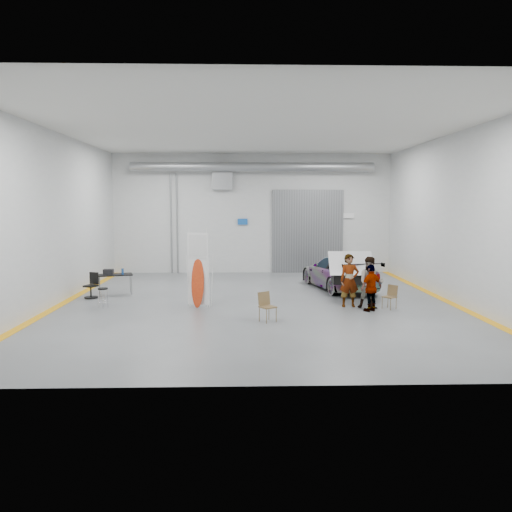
{
  "coord_description": "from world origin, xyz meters",
  "views": [
    {
      "loc": [
        -0.52,
        -17.29,
        3.5
      ],
      "look_at": [
        0.01,
        1.77,
        1.5
      ],
      "focal_mm": 35.0,
      "sensor_mm": 36.0,
      "label": 1
    }
  ],
  "objects_px": {
    "sedan_car": "(339,272)",
    "folding_chair_far": "(389,302)",
    "shop_stool": "(103,298)",
    "work_table": "(113,274)",
    "surfboard_display": "(200,276)",
    "folding_chair_near": "(268,313)",
    "person_c": "(371,288)",
    "office_chair": "(91,287)",
    "person_a": "(349,280)",
    "person_b": "(371,283)"
  },
  "relations": [
    {
      "from": "person_c",
      "to": "sedan_car",
      "type": "bearing_deg",
      "value": -119.76
    },
    {
      "from": "sedan_car",
      "to": "person_b",
      "type": "bearing_deg",
      "value": 82.79
    },
    {
      "from": "person_b",
      "to": "folding_chair_near",
      "type": "relative_size",
      "value": 1.99
    },
    {
      "from": "person_c",
      "to": "shop_stool",
      "type": "height_order",
      "value": "person_c"
    },
    {
      "from": "sedan_car",
      "to": "folding_chair_far",
      "type": "height_order",
      "value": "sedan_car"
    },
    {
      "from": "sedan_car",
      "to": "surfboard_display",
      "type": "height_order",
      "value": "surfboard_display"
    },
    {
      "from": "folding_chair_far",
      "to": "work_table",
      "type": "relative_size",
      "value": 0.57
    },
    {
      "from": "sedan_car",
      "to": "person_a",
      "type": "height_order",
      "value": "person_a"
    },
    {
      "from": "shop_stool",
      "to": "person_b",
      "type": "bearing_deg",
      "value": -2.26
    },
    {
      "from": "sedan_car",
      "to": "work_table",
      "type": "height_order",
      "value": "sedan_car"
    },
    {
      "from": "person_c",
      "to": "work_table",
      "type": "distance_m",
      "value": 9.72
    },
    {
      "from": "surfboard_display",
      "to": "folding_chair_far",
      "type": "relative_size",
      "value": 3.39
    },
    {
      "from": "shop_stool",
      "to": "work_table",
      "type": "height_order",
      "value": "work_table"
    },
    {
      "from": "person_c",
      "to": "surfboard_display",
      "type": "distance_m",
      "value": 5.7
    },
    {
      "from": "folding_chair_far",
      "to": "work_table",
      "type": "xyz_separation_m",
      "value": [
        -9.87,
        2.88,
        0.55
      ]
    },
    {
      "from": "person_a",
      "to": "folding_chair_near",
      "type": "bearing_deg",
      "value": -145.81
    },
    {
      "from": "work_table",
      "to": "folding_chair_far",
      "type": "bearing_deg",
      "value": -16.26
    },
    {
      "from": "person_b",
      "to": "office_chair",
      "type": "relative_size",
      "value": 1.88
    },
    {
      "from": "person_b",
      "to": "person_c",
      "type": "bearing_deg",
      "value": -93.94
    },
    {
      "from": "sedan_car",
      "to": "work_table",
      "type": "relative_size",
      "value": 3.4
    },
    {
      "from": "surfboard_display",
      "to": "folding_chair_near",
      "type": "height_order",
      "value": "surfboard_display"
    },
    {
      "from": "person_a",
      "to": "shop_stool",
      "type": "xyz_separation_m",
      "value": [
        -8.34,
        0.03,
        -0.57
      ]
    },
    {
      "from": "office_chair",
      "to": "person_a",
      "type": "bearing_deg",
      "value": 13.45
    },
    {
      "from": "surfboard_display",
      "to": "folding_chair_near",
      "type": "bearing_deg",
      "value": -29.01
    },
    {
      "from": "person_c",
      "to": "office_chair",
      "type": "distance_m",
      "value": 10.18
    },
    {
      "from": "surfboard_display",
      "to": "work_table",
      "type": "xyz_separation_m",
      "value": [
        -3.52,
        2.47,
        -0.29
      ]
    },
    {
      "from": "surfboard_display",
      "to": "office_chair",
      "type": "distance_m",
      "value": 4.63
    },
    {
      "from": "shop_stool",
      "to": "office_chair",
      "type": "distance_m",
      "value": 2.05
    },
    {
      "from": "sedan_car",
      "to": "folding_chair_far",
      "type": "bearing_deg",
      "value": 91.42
    },
    {
      "from": "person_b",
      "to": "folding_chair_near",
      "type": "height_order",
      "value": "person_b"
    },
    {
      "from": "shop_stool",
      "to": "surfboard_display",
      "type": "bearing_deg",
      "value": -0.15
    },
    {
      "from": "person_a",
      "to": "folding_chair_far",
      "type": "distance_m",
      "value": 1.48
    },
    {
      "from": "office_chair",
      "to": "work_table",
      "type": "bearing_deg",
      "value": 68.12
    },
    {
      "from": "person_c",
      "to": "folding_chair_near",
      "type": "distance_m",
      "value": 3.73
    },
    {
      "from": "shop_stool",
      "to": "work_table",
      "type": "relative_size",
      "value": 0.49
    },
    {
      "from": "sedan_car",
      "to": "shop_stool",
      "type": "relative_size",
      "value": 6.98
    },
    {
      "from": "shop_stool",
      "to": "work_table",
      "type": "xyz_separation_m",
      "value": [
        -0.27,
        2.46,
        0.46
      ]
    },
    {
      "from": "folding_chair_near",
      "to": "sedan_car",
      "type": "bearing_deg",
      "value": 26.21
    },
    {
      "from": "folding_chair_far",
      "to": "shop_stool",
      "type": "distance_m",
      "value": 9.61
    },
    {
      "from": "surfboard_display",
      "to": "folding_chair_near",
      "type": "xyz_separation_m",
      "value": [
        2.2,
        -2.12,
        -0.82
      ]
    },
    {
      "from": "person_b",
      "to": "person_c",
      "type": "relative_size",
      "value": 1.13
    },
    {
      "from": "work_table",
      "to": "sedan_car",
      "type": "bearing_deg",
      "value": 7.0
    },
    {
      "from": "person_a",
      "to": "surfboard_display",
      "type": "relative_size",
      "value": 0.67
    },
    {
      "from": "person_c",
      "to": "work_table",
      "type": "height_order",
      "value": "person_c"
    },
    {
      "from": "folding_chair_near",
      "to": "person_c",
      "type": "bearing_deg",
      "value": -12.77
    },
    {
      "from": "folding_chair_far",
      "to": "shop_stool",
      "type": "xyz_separation_m",
      "value": [
        -9.6,
        0.42,
        0.09
      ]
    },
    {
      "from": "folding_chair_far",
      "to": "sedan_car",
      "type": "bearing_deg",
      "value": 153.9
    },
    {
      "from": "folding_chair_far",
      "to": "shop_stool",
      "type": "relative_size",
      "value": 1.16
    },
    {
      "from": "person_a",
      "to": "sedan_car",
      "type": "bearing_deg",
      "value": 82.56
    },
    {
      "from": "sedan_car",
      "to": "folding_chair_near",
      "type": "relative_size",
      "value": 5.43
    }
  ]
}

